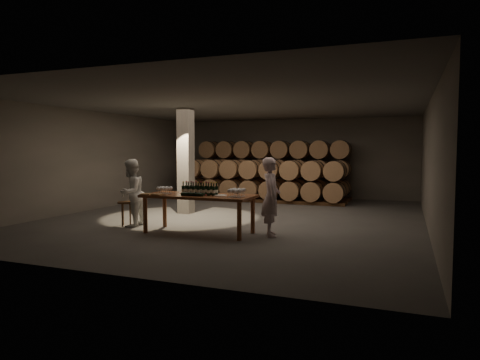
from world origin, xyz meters
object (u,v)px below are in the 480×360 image
at_px(plate, 220,195).
at_px(stool, 125,206).
at_px(bottle_cluster, 200,190).
at_px(notebook_near, 157,194).
at_px(tasting_table, 199,199).
at_px(person_man, 271,197).
at_px(person_woman, 131,193).

height_order(plate, stool, plate).
xyz_separation_m(bottle_cluster, notebook_near, (-0.89, -0.40, -0.10)).
bearing_deg(tasting_table, person_man, 9.70).
xyz_separation_m(bottle_cluster, person_man, (1.62, 0.31, -0.12)).
height_order(tasting_table, person_woman, person_woman).
relative_size(notebook_near, stool, 0.38).
relative_size(tasting_table, stool, 4.17).
bearing_deg(person_man, notebook_near, 82.35).
height_order(bottle_cluster, notebook_near, bottle_cluster).
distance_m(tasting_table, notebook_near, 0.96).
xyz_separation_m(tasting_table, person_man, (1.67, 0.28, 0.09)).
bearing_deg(person_man, person_woman, 68.52).
height_order(notebook_near, stool, notebook_near).
xyz_separation_m(plate, stool, (-2.73, 0.18, -0.40)).
bearing_deg(stool, plate, -3.84).
bearing_deg(plate, person_man, 15.54).
distance_m(bottle_cluster, notebook_near, 0.98).
distance_m(person_man, person_woman, 3.66).
bearing_deg(tasting_table, stool, 175.83).
height_order(tasting_table, plate, plate).
bearing_deg(notebook_near, person_man, 15.35).
xyz_separation_m(tasting_table, bottle_cluster, (0.04, -0.03, 0.21)).
xyz_separation_m(notebook_near, person_man, (2.52, 0.71, -0.03)).
height_order(stool, person_woman, person_woman).
height_order(bottle_cluster, person_man, person_man).
distance_m(tasting_table, person_man, 1.69).
height_order(notebook_near, person_woman, person_woman).
bearing_deg(person_man, tasting_table, 76.32).
relative_size(stool, person_woman, 0.36).
bearing_deg(plate, stool, 176.16).
relative_size(tasting_table, person_man, 1.47).
bearing_deg(stool, bottle_cluster, -4.78).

